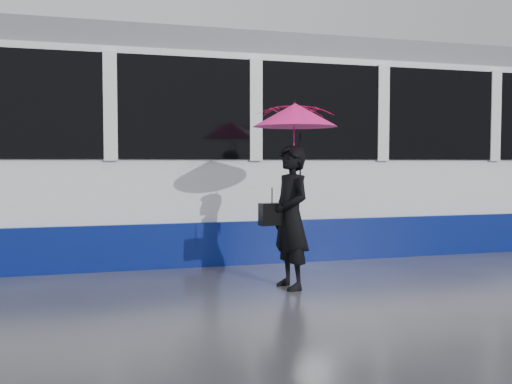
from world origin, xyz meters
name	(u,v)px	position (x,y,z in m)	size (l,w,h in m)	color
ground	(239,284)	(0.00, 0.00, 0.00)	(90.00, 90.00, 0.00)	#2B2B30
rails	(201,252)	(0.00, 2.50, 0.01)	(34.00, 1.51, 0.02)	#3F3D38
tram	(265,151)	(1.07, 2.50, 1.64)	(26.00, 2.56, 3.35)	white
woman	(291,217)	(0.53, -0.35, 0.83)	(0.60, 0.40, 1.65)	black
umbrella	(295,131)	(0.58, -0.35, 1.81)	(1.13, 1.13, 1.12)	#F41489
handbag	(272,214)	(0.31, -0.33, 0.87)	(0.31, 0.18, 0.44)	black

